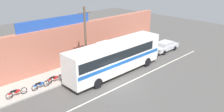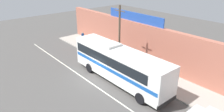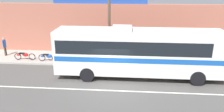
{
  "view_description": "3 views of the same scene",
  "coord_description": "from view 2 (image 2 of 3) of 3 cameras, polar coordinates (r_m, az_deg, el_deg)",
  "views": [
    {
      "loc": [
        -14.22,
        -14.37,
        10.64
      ],
      "look_at": [
        1.54,
        1.89,
        2.06
      ],
      "focal_mm": 36.38,
      "sensor_mm": 36.0,
      "label": 1
    },
    {
      "loc": [
        15.68,
        -10.93,
        10.84
      ],
      "look_at": [
        0.21,
        2.15,
        2.16
      ],
      "focal_mm": 32.88,
      "sensor_mm": 36.0,
      "label": 2
    },
    {
      "loc": [
        1.25,
        -14.2,
        7.01
      ],
      "look_at": [
        -0.04,
        1.46,
        1.65
      ],
      "focal_mm": 36.36,
      "sensor_mm": 36.0,
      "label": 3
    }
  ],
  "objects": [
    {
      "name": "storefront_billboard",
      "position": [
        25.8,
        6.23,
        10.78
      ],
      "size": [
        8.9,
        0.12,
        1.1
      ],
      "primitive_type": "cube",
      "color": "#234CAD",
      "rests_on": "storefront_facade"
    },
    {
      "name": "pedestrian_by_curb",
      "position": [
        32.16,
        -8.12,
        5.43
      ],
      "size": [
        0.3,
        0.48,
        1.73
      ],
      "color": "brown",
      "rests_on": "sidewalk_slab"
    },
    {
      "name": "utility_pole",
      "position": [
        22.93,
        2.06,
        5.43
      ],
      "size": [
        1.6,
        0.22,
        7.15
      ],
      "color": "brown",
      "rests_on": "sidewalk_slab"
    },
    {
      "name": "intercity_bus",
      "position": [
        20.71,
        1.81,
        -1.88
      ],
      "size": [
        12.05,
        2.65,
        3.78
      ],
      "color": "white",
      "rests_on": "ground_plane"
    },
    {
      "name": "storefront_facade",
      "position": [
        25.52,
        8.67,
        3.61
      ],
      "size": [
        30.0,
        0.7,
        4.8
      ],
      "primitive_type": "cube",
      "color": "#B26651",
      "rests_on": "ground_plane"
    },
    {
      "name": "sidewalk_slab",
      "position": [
        24.94,
        5.05,
        -2.48
      ],
      "size": [
        30.0,
        3.6,
        0.14
      ],
      "primitive_type": "cube",
      "color": "#A8A399",
      "rests_on": "ground_plane"
    },
    {
      "name": "motorcycle_orange",
      "position": [
        28.13,
        -5.12,
        1.68
      ],
      "size": [
        1.82,
        0.56,
        0.94
      ],
      "color": "black",
      "rests_on": "sidewalk_slab"
    },
    {
      "name": "road_center_stripe",
      "position": [
        21.58,
        -6.4,
        -7.1
      ],
      "size": [
        30.0,
        0.14,
        0.01
      ],
      "primitive_type": "cube",
      "color": "silver",
      "rests_on": "ground_plane"
    },
    {
      "name": "motorcycle_blue",
      "position": [
        29.95,
        -7.33,
        2.94
      ],
      "size": [
        1.93,
        0.56,
        0.94
      ],
      "color": "black",
      "rests_on": "sidewalk_slab"
    },
    {
      "name": "motorcycle_purple",
      "position": [
        27.01,
        -2.68,
        0.81
      ],
      "size": [
        1.89,
        0.56,
        0.94
      ],
      "color": "black",
      "rests_on": "sidewalk_slab"
    },
    {
      "name": "ground_plane",
      "position": [
        21.97,
        -4.66,
        -6.45
      ],
      "size": [
        70.0,
        70.0,
        0.0
      ],
      "primitive_type": "plane",
      "color": "#4F4C49"
    }
  ]
}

